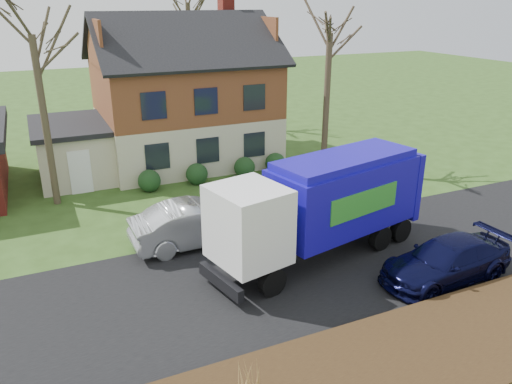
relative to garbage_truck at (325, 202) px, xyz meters
name	(u,v)px	position (x,y,z in m)	size (l,w,h in m)	color
ground	(255,281)	(-2.97, -0.61, -2.08)	(120.00, 120.00, 0.00)	#2C4717
road	(255,281)	(-2.97, -0.61, -2.07)	(80.00, 7.00, 0.02)	black
mulch_verge	(346,382)	(-2.97, -5.91, -1.93)	(80.00, 3.50, 0.30)	black
main_house	(175,90)	(-1.48, 13.30, 1.94)	(12.95, 8.95, 9.26)	beige
garbage_truck	(325,202)	(0.00, 0.00, 0.00)	(8.73, 4.00, 3.62)	black
silver_sedan	(198,223)	(-3.77, 2.78, -1.26)	(1.76, 5.04, 1.66)	#ACB0B4
navy_wagon	(446,261)	(2.80, -3.09, -1.40)	(1.91, 4.71, 1.37)	black
tree_front_west	(27,6)	(-8.38, 9.23, 6.34)	(3.44, 3.44, 10.23)	#473C2A
tree_front_east	(331,8)	(5.24, 8.45, 6.17)	(3.66, 3.66, 10.16)	#47392A
grass_clump_mid	(248,375)	(-5.31, -5.45, -1.25)	(0.38, 0.32, 1.07)	tan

